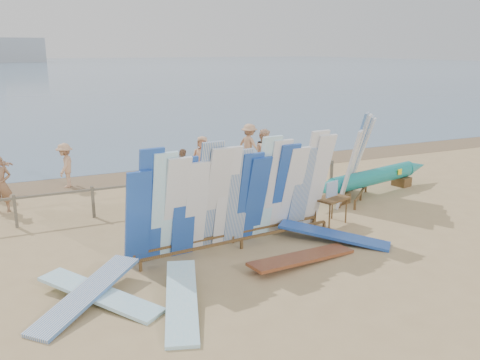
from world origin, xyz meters
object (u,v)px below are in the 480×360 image
beachgoer_3 (65,165)px  beach_chair_right (203,183)px  beachgoer_8 (265,154)px  side_surfboard_rack (355,160)px  flat_board_b (182,308)px  main_surfboard_rack (237,198)px  flat_board_a (100,301)px  vendor_table (331,210)px  flat_board_d (333,242)px  beachgoer_9 (249,145)px  outrigger_canoe (373,178)px  beachgoer_1 (1,184)px  flat_board_e (87,304)px  flat_board_c (302,262)px  beachgoer_6 (203,159)px  stroller (228,177)px  beach_chair_left (186,185)px  beachgoer_4 (184,173)px

beachgoer_3 → beach_chair_right: bearing=80.6°
beachgoer_8 → side_surfboard_rack: bearing=-107.5°
flat_board_b → beach_chair_right: beach_chair_right is taller
beachgoer_8 → main_surfboard_rack: bearing=-162.4°
flat_board_a → beachgoer_3: (0.41, 8.73, 0.76)m
vendor_table → flat_board_b: 5.82m
flat_board_a → flat_board_d: bearing=-29.7°
beachgoer_9 → flat_board_a: bearing=116.8°
outrigger_canoe → beachgoer_1: beachgoer_1 is taller
main_surfboard_rack → flat_board_e: size_ratio=2.00×
flat_board_c → beachgoer_6: 7.68m
flat_board_e → beachgoer_1: beachgoer_1 is taller
flat_board_b → flat_board_e: size_ratio=1.00×
side_surfboard_rack → beachgoer_1: 10.53m
flat_board_e → vendor_table: bearing=62.0°
beach_chair_right → main_surfboard_rack: bearing=-117.8°
beachgoer_8 → stroller: bearing=159.5°
side_surfboard_rack → outrigger_canoe: bearing=-26.2°
flat_board_b → flat_board_e: 1.79m
side_surfboard_rack → beach_chair_left: (-4.54, 2.89, -0.99)m
main_surfboard_rack → outrigger_canoe: size_ratio=0.93×
outrigger_canoe → flat_board_e: (-9.62, -3.71, -0.53)m
flat_board_b → beach_chair_left: size_ratio=2.82×
flat_board_e → flat_board_a: size_ratio=1.00×
flat_board_b → flat_board_d: 4.71m
flat_board_b → beach_chair_left: bearing=88.4°
outrigger_canoe → stroller: bearing=134.4°
vendor_table → beachgoer_8: (0.61, 5.02, 0.53)m
beach_chair_right → beachgoer_9: bearing=24.2°
flat_board_c → beach_chair_right: (0.09, 6.47, 0.26)m
flat_board_c → beachgoer_1: (-5.99, 6.75, 0.83)m
vendor_table → beachgoer_3: beachgoer_3 is taller
stroller → beach_chair_left: bearing=165.4°
flat_board_e → beachgoer_4: beachgoer_4 is taller
beachgoer_9 → beachgoer_4: bearing=105.4°
beach_chair_right → beachgoer_3: (-4.08, 2.32, 0.50)m
beach_chair_left → side_surfboard_rack: bearing=-40.5°
flat_board_c → beachgoer_3: size_ratio=1.77×
flat_board_a → beachgoer_8: bearing=7.7°
beach_chair_right → flat_board_a: bearing=-141.6°
flat_board_e → beach_chair_left: size_ratio=2.82×
main_surfboard_rack → vendor_table: bearing=1.9°
flat_board_b → stroller: size_ratio=2.64×
beachgoer_4 → flat_board_a: bearing=99.2°
beachgoer_3 → beachgoer_9: bearing=112.1°
flat_board_a → vendor_table: bearing=-20.7°
beachgoer_6 → beachgoer_4: bearing=-99.9°
main_surfboard_rack → beach_chair_left: bearing=80.2°
vendor_table → beachgoer_8: 5.09m
beachgoer_9 → beachgoer_1: bearing=80.6°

